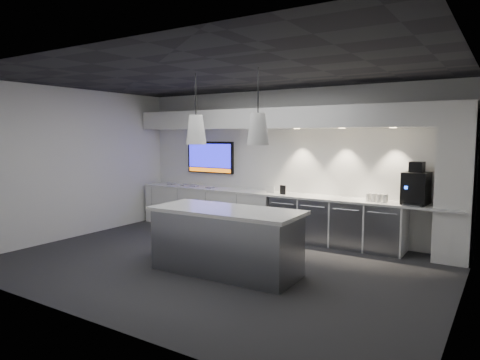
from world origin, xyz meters
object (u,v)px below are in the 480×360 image
Objects in this scene: wall_tv at (210,157)px; bin at (162,243)px; coffee_machine at (416,187)px; island at (226,240)px.

bin is (0.85, -2.56, -1.33)m from wall_tv.
wall_tv is 2.77× the size of bin.
coffee_machine is at bearing 32.34° from bin.
wall_tv is 3.01m from bin.
wall_tv reaches higher than bin.
coffee_machine is (3.65, 2.31, 0.97)m from bin.
bin is 4.43m from coffee_machine.
wall_tv is at bearing -178.06° from coffee_machine.
wall_tv is 1.73× the size of coffee_machine.
island is (2.29, -2.71, -1.07)m from wall_tv.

